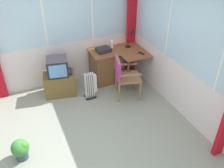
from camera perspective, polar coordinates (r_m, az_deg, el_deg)
The scene contains 13 objects.
ground at distance 4.32m, azimuth -7.33°, elevation -13.69°, with size 5.05×5.00×0.06m, color gray.
north_window_panel at distance 5.29m, azimuth -15.24°, elevation 11.83°, with size 4.05×0.07×2.54m.
east_window_panel at distance 4.39m, azimuth 17.97°, elevation 6.80°, with size 0.07×4.00×2.54m.
curtain_corner at distance 5.77m, azimuth 4.65°, elevation 14.16°, with size 0.24×0.07×2.44m, color red.
desk at distance 5.59m, azimuth -1.93°, elevation 4.34°, with size 1.17×0.93×0.74m.
desk_lamp at distance 5.56m, azimuth 4.75°, elevation 11.15°, with size 0.23×0.20×0.42m.
tv_remote at distance 5.39m, azimuth 6.86°, elevation 7.14°, with size 0.04×0.15×0.02m, color black.
spray_bottle at distance 5.58m, azimuth -0.04°, elevation 9.37°, with size 0.06×0.06×0.22m.
paper_tray at distance 5.42m, azimuth -2.02°, elevation 7.94°, with size 0.30×0.23×0.09m, color #26262B.
wooden_armchair at distance 4.97m, azimuth 2.48°, elevation 2.64°, with size 0.60×0.60×0.89m.
tv_on_stand at distance 5.28m, azimuth -12.17°, elevation 1.30°, with size 0.71×0.56×0.84m.
space_heater at distance 5.09m, azimuth -4.97°, elevation -0.31°, with size 0.26×0.17×0.58m.
potted_plant at distance 4.15m, azimuth -20.48°, elevation -13.91°, with size 0.28×0.28×0.36m.
Camera 1 is at (-0.69, -2.87, 3.12)m, focal length 39.28 mm.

